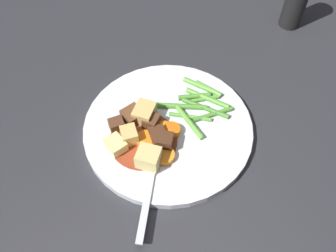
# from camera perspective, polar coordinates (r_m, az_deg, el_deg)

# --- Properties ---
(ground_plane) EXTENTS (3.00, 3.00, 0.00)m
(ground_plane) POSITION_cam_1_polar(r_m,az_deg,el_deg) (0.61, 0.00, -0.73)
(ground_plane) COLOR #2D2D33
(dinner_plate) EXTENTS (0.27, 0.27, 0.01)m
(dinner_plate) POSITION_cam_1_polar(r_m,az_deg,el_deg) (0.61, 0.00, -0.37)
(dinner_plate) COLOR white
(dinner_plate) RESTS_ON ground_plane
(stew_sauce) EXTENTS (0.11, 0.11, 0.00)m
(stew_sauce) POSITION_cam_1_polar(r_m,az_deg,el_deg) (0.58, -3.79, -2.19)
(stew_sauce) COLOR #93381E
(stew_sauce) RESTS_ON dinner_plate
(carrot_slice_0) EXTENTS (0.04, 0.04, 0.01)m
(carrot_slice_0) POSITION_cam_1_polar(r_m,az_deg,el_deg) (0.56, -0.55, -4.57)
(carrot_slice_0) COLOR orange
(carrot_slice_0) RESTS_ON dinner_plate
(carrot_slice_1) EXTENTS (0.04, 0.04, 0.01)m
(carrot_slice_1) POSITION_cam_1_polar(r_m,az_deg,el_deg) (0.58, -3.45, -2.09)
(carrot_slice_1) COLOR orange
(carrot_slice_1) RESTS_ON dinner_plate
(carrot_slice_2) EXTENTS (0.04, 0.04, 0.01)m
(carrot_slice_2) POSITION_cam_1_polar(r_m,az_deg,el_deg) (0.59, -0.69, -0.76)
(carrot_slice_2) COLOR orange
(carrot_slice_2) RESTS_ON dinner_plate
(carrot_slice_3) EXTENTS (0.04, 0.04, 0.01)m
(carrot_slice_3) POSITION_cam_1_polar(r_m,az_deg,el_deg) (0.59, 0.75, -0.64)
(carrot_slice_3) COLOR orange
(carrot_slice_3) RESTS_ON dinner_plate
(potato_chunk_0) EXTENTS (0.05, 0.05, 0.03)m
(potato_chunk_0) POSITION_cam_1_polar(r_m,az_deg,el_deg) (0.55, -3.00, -4.91)
(potato_chunk_0) COLOR #E5CC7A
(potato_chunk_0) RESTS_ON dinner_plate
(potato_chunk_1) EXTENTS (0.05, 0.05, 0.03)m
(potato_chunk_1) POSITION_cam_1_polar(r_m,az_deg,el_deg) (0.60, -3.64, 1.93)
(potato_chunk_1) COLOR #DBBC6B
(potato_chunk_1) RESTS_ON dinner_plate
(potato_chunk_2) EXTENTS (0.03, 0.04, 0.02)m
(potato_chunk_2) POSITION_cam_1_polar(r_m,az_deg,el_deg) (0.57, -8.01, -2.95)
(potato_chunk_2) COLOR #EAD68C
(potato_chunk_2) RESTS_ON dinner_plate
(potato_chunk_3) EXTENTS (0.03, 0.03, 0.03)m
(potato_chunk_3) POSITION_cam_1_polar(r_m,az_deg,el_deg) (0.58, -5.86, -1.69)
(potato_chunk_3) COLOR #DBBC6B
(potato_chunk_3) RESTS_ON dinner_plate
(meat_chunk_0) EXTENTS (0.03, 0.03, 0.03)m
(meat_chunk_0) POSITION_cam_1_polar(r_m,az_deg,el_deg) (0.57, -0.44, -2.44)
(meat_chunk_0) COLOR #4C2B19
(meat_chunk_0) RESTS_ON dinner_plate
(meat_chunk_1) EXTENTS (0.04, 0.04, 0.02)m
(meat_chunk_1) POSITION_cam_1_polar(r_m,az_deg,el_deg) (0.60, -5.44, 1.51)
(meat_chunk_1) COLOR brown
(meat_chunk_1) RESTS_ON dinner_plate
(meat_chunk_2) EXTENTS (0.03, 0.03, 0.02)m
(meat_chunk_2) POSITION_cam_1_polar(r_m,az_deg,el_deg) (0.58, -1.47, -1.69)
(meat_chunk_2) COLOR #4C2B19
(meat_chunk_2) RESTS_ON dinner_plate
(meat_chunk_3) EXTENTS (0.02, 0.02, 0.02)m
(meat_chunk_3) POSITION_cam_1_polar(r_m,az_deg,el_deg) (0.59, -7.89, 0.13)
(meat_chunk_3) COLOR #56331E
(meat_chunk_3) RESTS_ON dinner_plate
(meat_chunk_4) EXTENTS (0.03, 0.03, 0.02)m
(meat_chunk_4) POSITION_cam_1_polar(r_m,az_deg,el_deg) (0.59, -2.56, 0.67)
(meat_chunk_4) COLOR #56331E
(meat_chunk_4) RESTS_ON dinner_plate
(green_bean_0) EXTENTS (0.08, 0.05, 0.01)m
(green_bean_0) POSITION_cam_1_polar(r_m,az_deg,el_deg) (0.62, 2.11, 3.05)
(green_bean_0) COLOR #599E38
(green_bean_0) RESTS_ON dinner_plate
(green_bean_1) EXTENTS (0.05, 0.02, 0.01)m
(green_bean_1) POSITION_cam_1_polar(r_m,az_deg,el_deg) (0.63, 4.05, 4.57)
(green_bean_1) COLOR #599E38
(green_bean_1) RESTS_ON dinner_plate
(green_bean_2) EXTENTS (0.06, 0.07, 0.01)m
(green_bean_2) POSITION_cam_1_polar(r_m,az_deg,el_deg) (0.62, 5.76, 2.74)
(green_bean_2) COLOR #4C8E33
(green_bean_2) RESTS_ON dinner_plate
(green_bean_3) EXTENTS (0.07, 0.01, 0.01)m
(green_bean_3) POSITION_cam_1_polar(r_m,az_deg,el_deg) (0.61, 6.91, 1.82)
(green_bean_3) COLOR #599E38
(green_bean_3) RESTS_ON dinner_plate
(green_bean_4) EXTENTS (0.04, 0.05, 0.01)m
(green_bean_4) POSITION_cam_1_polar(r_m,az_deg,el_deg) (0.65, 4.74, 6.22)
(green_bean_4) COLOR #66AD42
(green_bean_4) RESTS_ON dinner_plate
(green_bean_5) EXTENTS (0.02, 0.08, 0.01)m
(green_bean_5) POSITION_cam_1_polar(r_m,az_deg,el_deg) (0.60, 3.28, 0.67)
(green_bean_5) COLOR #66AD42
(green_bean_5) RESTS_ON dinner_plate
(green_bean_6) EXTENTS (0.06, 0.04, 0.01)m
(green_bean_6) POSITION_cam_1_polar(r_m,az_deg,el_deg) (0.61, 3.40, 1.47)
(green_bean_6) COLOR #66AD42
(green_bean_6) RESTS_ON dinner_plate
(green_bean_7) EXTENTS (0.05, 0.02, 0.01)m
(green_bean_7) POSITION_cam_1_polar(r_m,az_deg,el_deg) (0.63, 5.45, 4.11)
(green_bean_7) COLOR #66AD42
(green_bean_7) RESTS_ON dinner_plate
(green_bean_8) EXTENTS (0.05, 0.07, 0.01)m
(green_bean_8) POSITION_cam_1_polar(r_m,az_deg,el_deg) (0.63, 6.08, 4.23)
(green_bean_8) COLOR #66AD42
(green_bean_8) RESTS_ON dinner_plate
(green_bean_9) EXTENTS (0.03, 0.05, 0.01)m
(green_bean_9) POSITION_cam_1_polar(r_m,az_deg,el_deg) (0.65, 6.21, 5.70)
(green_bean_9) COLOR #66AD42
(green_bean_9) RESTS_ON dinner_plate
(fork) EXTENTS (0.11, 0.16, 0.00)m
(fork) POSITION_cam_1_polar(r_m,az_deg,el_deg) (0.55, -2.72, -8.40)
(fork) COLOR silver
(fork) RESTS_ON dinner_plate
(pepper_mill) EXTENTS (0.04, 0.04, 0.12)m
(pepper_mill) POSITION_cam_1_polar(r_m,az_deg,el_deg) (0.80, 19.10, 17.78)
(pepper_mill) COLOR black
(pepper_mill) RESTS_ON ground_plane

